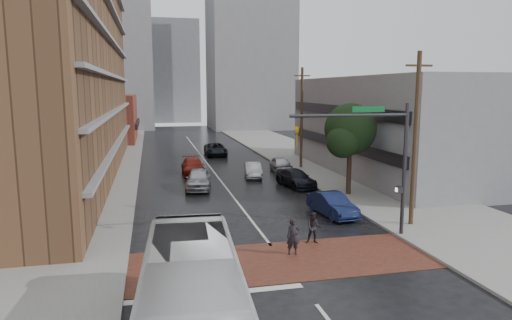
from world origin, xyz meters
name	(u,v)px	position (x,y,z in m)	size (l,w,h in m)	color
ground	(285,265)	(0.00, 0.00, 0.00)	(160.00, 160.00, 0.00)	black
crosswalk	(282,260)	(0.00, 0.50, 0.01)	(14.00, 5.00, 0.02)	brown
sidewalk_west	(89,174)	(-11.50, 25.00, 0.07)	(9.00, 90.00, 0.15)	gray
sidewalk_east	(322,165)	(11.50, 25.00, 0.07)	(9.00, 90.00, 0.15)	gray
apartment_block	(47,16)	(-14.00, 24.00, 14.00)	(10.00, 44.00, 28.00)	brown
storefront_west	(109,118)	(-12.00, 54.00, 3.50)	(8.00, 16.00, 7.00)	brown
building_east	(393,126)	(16.50, 20.00, 4.50)	(11.00, 26.00, 9.00)	gray
distant_tower_west	(105,48)	(-14.00, 78.00, 16.00)	(18.00, 16.00, 32.00)	gray
distant_tower_east	(250,38)	(14.00, 72.00, 18.00)	(16.00, 14.00, 36.00)	gray
distant_tower_center	(173,72)	(0.00, 95.00, 12.00)	(12.00, 10.00, 24.00)	gray
street_tree	(350,133)	(8.52, 12.03, 4.73)	(4.20, 4.10, 6.90)	#332319
signal_mast	(380,151)	(5.85, 2.50, 4.73)	(6.50, 0.30, 7.20)	#2D2D33
utility_pole_near	(415,139)	(8.80, 4.00, 5.14)	(1.60, 0.26, 10.00)	#473321
utility_pole_far	(302,117)	(8.80, 24.00, 5.14)	(1.60, 0.26, 10.00)	#473321
pedestrian_a	(293,237)	(0.72, 1.15, 0.89)	(0.65, 0.43, 1.79)	black
pedestrian_b	(314,228)	(2.26, 2.47, 0.83)	(0.81, 0.63, 1.67)	black
car_travel_a	(198,179)	(-2.21, 16.89, 0.80)	(1.90, 4.72, 1.61)	#ABADB2
car_travel_b	(253,170)	(3.12, 20.66, 0.67)	(1.41, 4.04, 1.33)	#B0B2B9
car_travel_c	(193,167)	(-2.03, 23.37, 0.73)	(2.03, 5.00, 1.45)	maroon
suv_travel	(216,149)	(1.74, 35.12, 0.73)	(2.43, 5.28, 1.47)	black
car_parked_near	(332,204)	(5.20, 7.14, 0.72)	(1.53, 4.40, 1.45)	#121B41
car_parked_mid	(296,178)	(5.65, 16.00, 0.69)	(1.93, 4.75, 1.38)	black
car_parked_far	(281,165)	(6.30, 22.53, 0.72)	(1.71, 4.25, 1.45)	#B9BAC1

